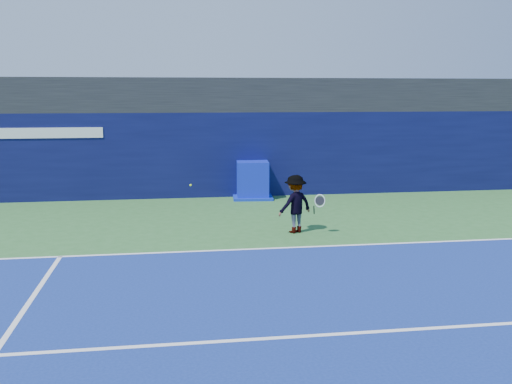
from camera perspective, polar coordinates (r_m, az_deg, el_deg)
The scene contains 8 objects.
ground at distance 10.92m, azimuth 4.96°, elevation -9.82°, with size 80.00×80.00×0.00m, color #30682E.
baseline at distance 13.72m, azimuth 2.09°, elevation -5.63°, with size 24.00×0.10×0.01m, color white.
service_line at distance 9.12m, azimuth 7.92°, elevation -13.92°, with size 24.00×0.10×0.01m, color white.
stadium_band at distance 21.64m, azimuth -1.97°, elevation 9.67°, with size 36.00×3.00×1.20m, color black.
back_wall_assembly at distance 20.76m, azimuth -1.64°, elevation 3.86°, with size 36.00×1.03×3.00m.
equipment_cart at distance 20.13m, azimuth -0.36°, elevation 1.09°, with size 1.47×1.47×1.31m.
tennis_player at distance 15.14m, azimuth 3.95°, elevation -1.20°, with size 1.31×0.94×1.55m.
tennis_ball at distance 16.21m, azimuth -6.56°, elevation 0.69°, with size 0.06×0.06×0.06m.
Camera 1 is at (-2.40, -10.00, 3.68)m, focal length 40.00 mm.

